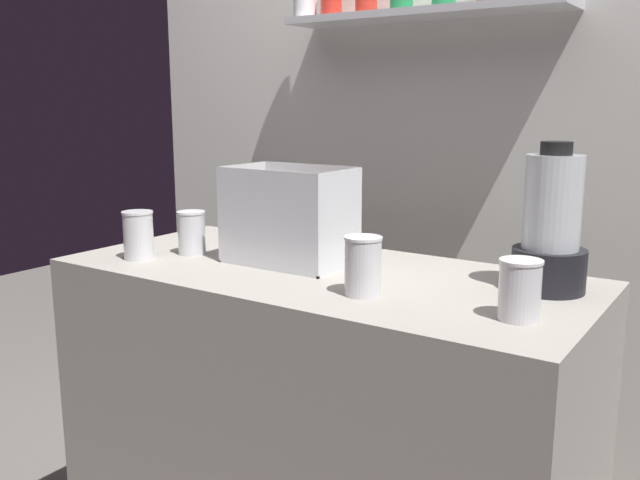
# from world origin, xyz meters

# --- Properties ---
(counter) EXTENTS (1.40, 0.64, 0.90)m
(counter) POSITION_xyz_m (0.00, 0.00, 0.45)
(counter) COLOR #9E998E
(counter) RESTS_ON ground_plane
(back_wall_unit) EXTENTS (2.60, 0.24, 2.50)m
(back_wall_unit) POSITION_xyz_m (-0.00, 0.77, 1.26)
(back_wall_unit) COLOR silver
(back_wall_unit) RESTS_ON ground_plane
(carrot_display_bin) EXTENTS (0.33, 0.21, 0.26)m
(carrot_display_bin) POSITION_xyz_m (-0.12, 0.02, 0.98)
(carrot_display_bin) COLOR white
(carrot_display_bin) RESTS_ON counter
(blender_pitcher) EXTENTS (0.17, 0.17, 0.35)m
(blender_pitcher) POSITION_xyz_m (0.55, 0.13, 1.04)
(blender_pitcher) COLOR black
(blender_pitcher) RESTS_ON counter
(juice_cup_orange_far_left) EXTENTS (0.09, 0.09, 0.14)m
(juice_cup_orange_far_left) POSITION_xyz_m (-0.49, -0.18, 0.96)
(juice_cup_orange_far_left) COLOR white
(juice_cup_orange_far_left) RESTS_ON counter
(juice_cup_pomegranate_left) EXTENTS (0.08, 0.08, 0.13)m
(juice_cup_pomegranate_left) POSITION_xyz_m (-0.41, -0.05, 0.96)
(juice_cup_pomegranate_left) COLOR white
(juice_cup_pomegranate_left) RESTS_ON counter
(juice_cup_orange_middle) EXTENTS (0.09, 0.09, 0.14)m
(juice_cup_orange_middle) POSITION_xyz_m (0.21, -0.14, 0.96)
(juice_cup_orange_middle) COLOR white
(juice_cup_orange_middle) RESTS_ON counter
(juice_cup_orange_right) EXTENTS (0.09, 0.09, 0.12)m
(juice_cup_orange_right) POSITION_xyz_m (0.57, -0.12, 0.95)
(juice_cup_orange_right) COLOR white
(juice_cup_orange_right) RESTS_ON counter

